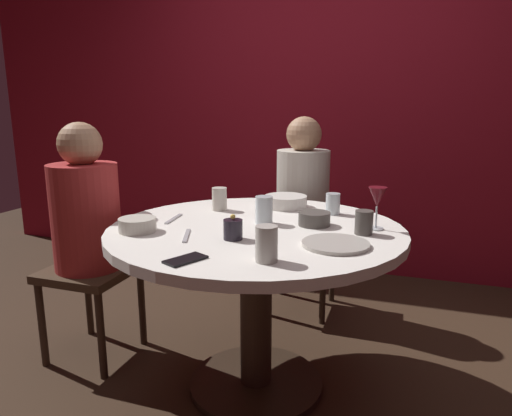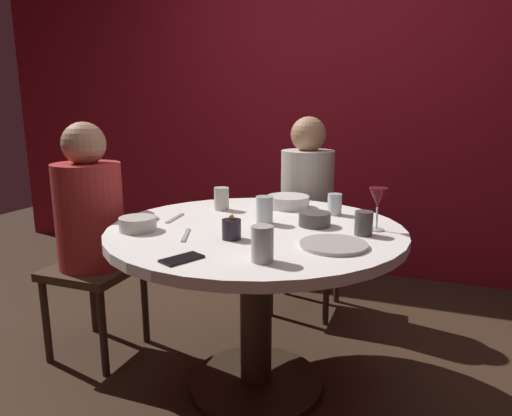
{
  "view_description": "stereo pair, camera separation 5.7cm",
  "coord_description": "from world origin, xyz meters",
  "px_view_note": "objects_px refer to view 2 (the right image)",
  "views": [
    {
      "loc": [
        0.6,
        -1.77,
        1.24
      ],
      "look_at": [
        0.0,
        0.0,
        0.83
      ],
      "focal_mm": 32.09,
      "sensor_mm": 36.0,
      "label": 1
    },
    {
      "loc": [
        0.65,
        -1.75,
        1.24
      ],
      "look_at": [
        0.0,
        0.0,
        0.83
      ],
      "focal_mm": 32.09,
      "sensor_mm": 36.0,
      "label": 2
    }
  ],
  "objects_px": {
    "bowl_serving_large": "(315,219)",
    "cup_near_candle": "(264,210)",
    "seated_diner_back": "(307,194)",
    "dinner_plate": "(334,245)",
    "candle_holder": "(232,229)",
    "bowl_small_white": "(138,224)",
    "cup_far_edge": "(262,244)",
    "wine_glass": "(378,199)",
    "cup_center_front": "(222,199)",
    "cup_by_right_diner": "(364,223)",
    "cup_by_left_diner": "(335,204)",
    "cell_phone": "(182,259)",
    "dining_table": "(256,265)",
    "seated_diner_left": "(90,215)",
    "bowl_salad_center": "(288,202)"
  },
  "relations": [
    {
      "from": "dinner_plate",
      "to": "cup_far_edge",
      "type": "bearing_deg",
      "value": -127.63
    },
    {
      "from": "seated_diner_left",
      "to": "cup_by_right_diner",
      "type": "bearing_deg",
      "value": 1.13
    },
    {
      "from": "bowl_serving_large",
      "to": "cup_near_candle",
      "type": "relative_size",
      "value": 1.13
    },
    {
      "from": "wine_glass",
      "to": "candle_holder",
      "type": "bearing_deg",
      "value": -147.31
    },
    {
      "from": "wine_glass",
      "to": "cup_by_left_diner",
      "type": "bearing_deg",
      "value": 134.72
    },
    {
      "from": "dinner_plate",
      "to": "cup_by_left_diner",
      "type": "height_order",
      "value": "cup_by_left_diner"
    },
    {
      "from": "bowl_small_white",
      "to": "cup_by_right_diner",
      "type": "distance_m",
      "value": 0.91
    },
    {
      "from": "seated_diner_back",
      "to": "bowl_serving_large",
      "type": "height_order",
      "value": "seated_diner_back"
    },
    {
      "from": "wine_glass",
      "to": "bowl_small_white",
      "type": "xyz_separation_m",
      "value": [
        -0.91,
        -0.34,
        -0.1
      ]
    },
    {
      "from": "bowl_small_white",
      "to": "cup_center_front",
      "type": "xyz_separation_m",
      "value": [
        0.16,
        0.47,
        0.03
      ]
    },
    {
      "from": "seated_diner_back",
      "to": "dinner_plate",
      "type": "relative_size",
      "value": 4.83
    },
    {
      "from": "dining_table",
      "to": "cup_near_candle",
      "type": "height_order",
      "value": "cup_near_candle"
    },
    {
      "from": "dinner_plate",
      "to": "cell_phone",
      "type": "relative_size",
      "value": 1.76
    },
    {
      "from": "seated_diner_back",
      "to": "cell_phone",
      "type": "distance_m",
      "value": 1.37
    },
    {
      "from": "dining_table",
      "to": "wine_glass",
      "type": "xyz_separation_m",
      "value": [
        0.48,
        0.12,
        0.3
      ]
    },
    {
      "from": "candle_holder",
      "to": "wine_glass",
      "type": "xyz_separation_m",
      "value": [
        0.5,
        0.32,
        0.09
      ]
    },
    {
      "from": "dining_table",
      "to": "bowl_small_white",
      "type": "xyz_separation_m",
      "value": [
        -0.43,
        -0.23,
        0.2
      ]
    },
    {
      "from": "dinner_plate",
      "to": "bowl_small_white",
      "type": "xyz_separation_m",
      "value": [
        -0.79,
        -0.06,
        0.02
      ]
    },
    {
      "from": "cup_far_edge",
      "to": "seated_diner_back",
      "type": "bearing_deg",
      "value": 97.71
    },
    {
      "from": "cell_phone",
      "to": "bowl_serving_large",
      "type": "height_order",
      "value": "bowl_serving_large"
    },
    {
      "from": "seated_diner_left",
      "to": "cell_phone",
      "type": "bearing_deg",
      "value": -31.88
    },
    {
      "from": "cup_near_candle",
      "to": "dining_table",
      "type": "bearing_deg",
      "value": -105.05
    },
    {
      "from": "cup_near_candle",
      "to": "cup_by_left_diner",
      "type": "relative_size",
      "value": 1.2
    },
    {
      "from": "cup_center_front",
      "to": "seated_diner_back",
      "type": "bearing_deg",
      "value": 67.02
    },
    {
      "from": "bowl_serving_large",
      "to": "cup_near_candle",
      "type": "height_order",
      "value": "cup_near_candle"
    },
    {
      "from": "bowl_serving_large",
      "to": "cup_center_front",
      "type": "distance_m",
      "value": 0.52
    },
    {
      "from": "seated_diner_left",
      "to": "cell_phone",
      "type": "xyz_separation_m",
      "value": [
        0.79,
        -0.49,
        0.03
      ]
    },
    {
      "from": "candle_holder",
      "to": "cup_far_edge",
      "type": "height_order",
      "value": "cup_far_edge"
    },
    {
      "from": "seated_diner_left",
      "to": "dinner_plate",
      "type": "bearing_deg",
      "value": -7.77
    },
    {
      "from": "seated_diner_left",
      "to": "dinner_plate",
      "type": "relative_size",
      "value": 4.78
    },
    {
      "from": "bowl_serving_large",
      "to": "cup_far_edge",
      "type": "relative_size",
      "value": 1.13
    },
    {
      "from": "bowl_small_white",
      "to": "cup_far_edge",
      "type": "distance_m",
      "value": 0.63
    },
    {
      "from": "bowl_serving_large",
      "to": "cup_far_edge",
      "type": "distance_m",
      "value": 0.51
    },
    {
      "from": "seated_diner_left",
      "to": "cup_by_right_diner",
      "type": "height_order",
      "value": "seated_diner_left"
    },
    {
      "from": "dining_table",
      "to": "bowl_serving_large",
      "type": "relative_size",
      "value": 9.22
    },
    {
      "from": "bowl_serving_large",
      "to": "cup_by_left_diner",
      "type": "distance_m",
      "value": 0.24
    },
    {
      "from": "bowl_serving_large",
      "to": "cell_phone",
      "type": "bearing_deg",
      "value": -117.71
    },
    {
      "from": "candle_holder",
      "to": "cup_by_right_diner",
      "type": "distance_m",
      "value": 0.52
    },
    {
      "from": "seated_diner_left",
      "to": "bowl_serving_large",
      "type": "relative_size",
      "value": 8.73
    },
    {
      "from": "cup_center_front",
      "to": "bowl_serving_large",
      "type": "bearing_deg",
      "value": -16.16
    },
    {
      "from": "bowl_salad_center",
      "to": "cup_near_candle",
      "type": "height_order",
      "value": "cup_near_candle"
    },
    {
      "from": "dining_table",
      "to": "cup_by_right_diner",
      "type": "xyz_separation_m",
      "value": [
        0.44,
        0.03,
        0.22
      ]
    },
    {
      "from": "dining_table",
      "to": "seated_diner_left",
      "type": "distance_m",
      "value": 0.88
    },
    {
      "from": "wine_glass",
      "to": "bowl_salad_center",
      "type": "height_order",
      "value": "wine_glass"
    },
    {
      "from": "seated_diner_left",
      "to": "seated_diner_back",
      "type": "distance_m",
      "value": 1.23
    },
    {
      "from": "candle_holder",
      "to": "bowl_serving_large",
      "type": "bearing_deg",
      "value": 50.49
    },
    {
      "from": "seated_diner_back",
      "to": "wine_glass",
      "type": "distance_m",
      "value": 0.91
    },
    {
      "from": "seated_diner_back",
      "to": "bowl_small_white",
      "type": "xyz_separation_m",
      "value": [
        -0.43,
        -1.1,
        0.04
      ]
    },
    {
      "from": "candle_holder",
      "to": "cup_center_front",
      "type": "height_order",
      "value": "cup_center_front"
    },
    {
      "from": "seated_diner_back",
      "to": "bowl_salad_center",
      "type": "bearing_deg",
      "value": 2.36
    }
  ]
}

